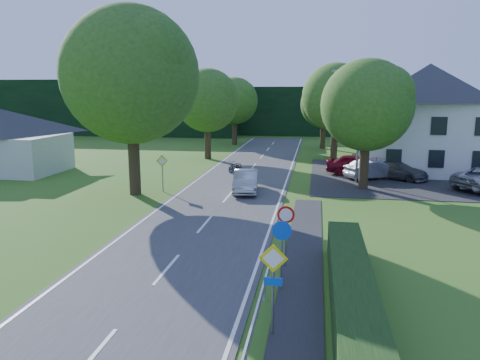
% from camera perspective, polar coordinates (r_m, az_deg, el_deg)
% --- Properties ---
extents(road, '(7.00, 80.00, 0.04)m').
position_cam_1_polar(road, '(25.15, -3.23, -4.15)').
color(road, '#3B3C3E').
rests_on(road, ground).
extents(parking_pad, '(14.00, 16.00, 0.04)m').
position_cam_1_polar(parking_pad, '(37.86, 19.34, 0.37)').
color(parking_pad, '#252427').
rests_on(parking_pad, ground).
extents(line_edge_left, '(0.12, 80.00, 0.01)m').
position_cam_1_polar(line_edge_left, '(26.02, -10.25, -3.73)').
color(line_edge_left, white).
rests_on(line_edge_left, road).
extents(line_edge_right, '(0.12, 80.00, 0.01)m').
position_cam_1_polar(line_edge_right, '(24.66, 4.19, -4.40)').
color(line_edge_right, white).
rests_on(line_edge_right, road).
extents(line_centre, '(0.12, 80.00, 0.01)m').
position_cam_1_polar(line_centre, '(25.14, -3.23, -4.09)').
color(line_centre, white).
rests_on(line_centre, road).
extents(tree_main, '(9.40, 9.40, 11.64)m').
position_cam_1_polar(tree_main, '(29.93, -13.08, 9.25)').
color(tree_main, '#245319').
rests_on(tree_main, ground).
extents(tree_left_far, '(7.00, 7.00, 8.58)m').
position_cam_1_polar(tree_left_far, '(44.95, -3.99, 8.02)').
color(tree_left_far, '#245319').
rests_on(tree_left_far, ground).
extents(tree_right_far, '(7.40, 7.40, 9.09)m').
position_cam_1_polar(tree_right_far, '(45.77, 11.54, 8.20)').
color(tree_right_far, '#245319').
rests_on(tree_right_far, ground).
extents(tree_left_back, '(6.60, 6.60, 8.07)m').
position_cam_1_polar(tree_left_back, '(56.61, -0.68, 8.38)').
color(tree_left_back, '#245319').
rests_on(tree_left_back, ground).
extents(tree_right_back, '(6.20, 6.20, 7.56)m').
position_cam_1_polar(tree_right_back, '(53.77, 10.14, 7.81)').
color(tree_right_back, '#245319').
rests_on(tree_right_back, ground).
extents(tree_right_mid, '(7.00, 7.00, 8.58)m').
position_cam_1_polar(tree_right_mid, '(31.93, 15.12, 6.49)').
color(tree_right_mid, '#245319').
rests_on(tree_right_mid, ground).
extents(treeline_left, '(44.00, 6.00, 8.00)m').
position_cam_1_polar(treeline_left, '(73.71, -17.75, 8.44)').
color(treeline_left, black).
rests_on(treeline_left, ground).
extents(treeline_right, '(30.00, 5.00, 7.00)m').
position_cam_1_polar(treeline_right, '(69.81, 11.64, 8.21)').
color(treeline_right, black).
rests_on(treeline_right, ground).
extents(house_white, '(10.60, 8.40, 8.60)m').
position_cam_1_polar(house_white, '(40.69, 21.81, 7.14)').
color(house_white, silver).
rests_on(house_white, ground).
extents(streetlight, '(2.03, 0.18, 8.00)m').
position_cam_1_polar(streetlight, '(33.87, 14.06, 7.07)').
color(streetlight, slate).
rests_on(streetlight, ground).
extents(sign_priority_right, '(0.78, 0.09, 2.59)m').
position_cam_1_polar(sign_priority_right, '(12.65, 4.07, -11.20)').
color(sign_priority_right, slate).
rests_on(sign_priority_right, ground).
extents(sign_roundabout, '(0.64, 0.08, 2.37)m').
position_cam_1_polar(sign_roundabout, '(15.50, 5.11, -7.47)').
color(sign_roundabout, slate).
rests_on(sign_roundabout, ground).
extents(sign_speed_limit, '(0.64, 0.11, 2.37)m').
position_cam_1_polar(sign_speed_limit, '(17.37, 5.61, -5.12)').
color(sign_speed_limit, slate).
rests_on(sign_speed_limit, ground).
extents(sign_priority_left, '(0.78, 0.09, 2.44)m').
position_cam_1_polar(sign_priority_left, '(30.69, -9.46, 1.72)').
color(sign_priority_left, slate).
rests_on(sign_priority_left, ground).
extents(moving_car, '(1.95, 4.43, 1.42)m').
position_cam_1_polar(moving_car, '(30.26, 0.71, -0.13)').
color(moving_car, '#B4B5B9').
rests_on(moving_car, road).
extents(motorcycle, '(1.32, 1.91, 0.95)m').
position_cam_1_polar(motorcycle, '(37.62, -0.57, 1.70)').
color(motorcycle, black).
rests_on(motorcycle, road).
extents(parked_car_red, '(5.03, 2.99, 1.61)m').
position_cam_1_polar(parked_car_red, '(37.27, 14.15, 1.79)').
color(parked_car_red, maroon).
rests_on(parked_car_red, parking_pad).
extents(parked_car_silver_a, '(4.47, 3.43, 1.42)m').
position_cam_1_polar(parked_car_silver_a, '(36.12, 15.93, 1.26)').
color(parked_car_silver_a, silver).
rests_on(parked_car_silver_a, parking_pad).
extents(parked_car_grey, '(4.86, 4.11, 1.33)m').
position_cam_1_polar(parked_car_grey, '(36.65, 18.56, 1.18)').
color(parked_car_grey, '#4F5055').
rests_on(parked_car_grey, parking_pad).
extents(parasol, '(1.92, 1.96, 1.69)m').
position_cam_1_polar(parasol, '(35.92, 16.24, 1.41)').
color(parasol, '#A60D1F').
rests_on(parasol, parking_pad).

